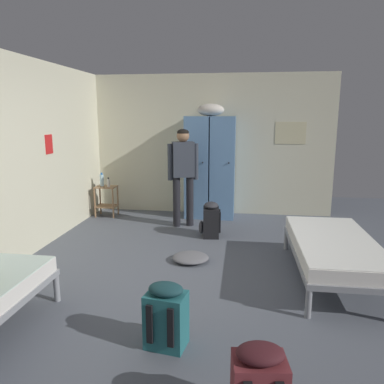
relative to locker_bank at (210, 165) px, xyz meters
name	(u,v)px	position (x,y,z in m)	size (l,w,h in m)	color
ground_plane	(189,275)	(-0.01, -2.68, -0.97)	(9.47, 9.47, 0.00)	#565B66
room_backdrop	(117,153)	(-1.28, -1.38, 0.34)	(4.54, 5.98, 2.62)	beige
locker_bank	(210,165)	(0.00, 0.00, 0.00)	(0.90, 0.55, 2.07)	#5B84B2
shelf_unit	(106,198)	(-1.92, -0.24, -0.62)	(0.38, 0.30, 0.57)	#99704C
bed_right	(334,247)	(1.65, -2.54, -0.59)	(0.90, 1.90, 0.49)	gray
person_traveler	(183,169)	(-0.39, -0.67, 0.02)	(0.50, 0.31, 1.65)	black
water_bottle	(102,180)	(-2.00, -0.22, -0.29)	(0.07, 0.07, 0.25)	#B2DBEA
lotion_bottle	(108,183)	(-1.85, -0.28, -0.32)	(0.05, 0.05, 0.17)	white
backpack_black	(210,220)	(0.11, -1.19, -0.71)	(0.36, 0.34, 0.55)	black
backpack_teal	(167,316)	(0.00, -4.06, -0.71)	(0.36, 0.37, 0.55)	#23666B
clothes_pile_grey	(191,258)	(-0.05, -2.24, -0.92)	(0.47, 0.44, 0.10)	slate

